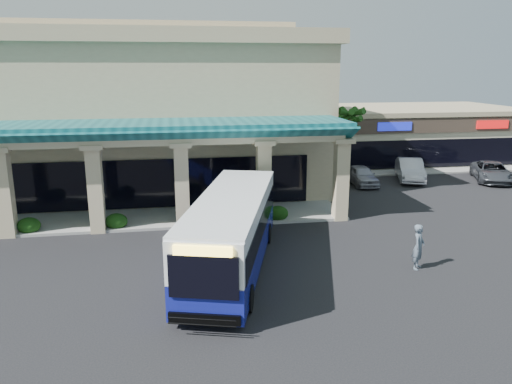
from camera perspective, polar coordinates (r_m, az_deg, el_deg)
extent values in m
plane|color=black|center=(23.28, -0.46, -7.61)|extent=(110.00, 110.00, 0.00)
imported|color=#4E5C6A|center=(22.95, 18.08, -5.97)|extent=(0.85, 0.87, 2.02)
imported|color=#9595A3|center=(38.32, 11.97, 1.88)|extent=(1.86, 4.27, 1.43)
imported|color=silver|center=(40.72, 17.20, 2.45)|extent=(3.34, 5.41, 1.68)
imported|color=#41454C|center=(42.76, 25.36, 2.11)|extent=(4.37, 5.91, 1.49)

